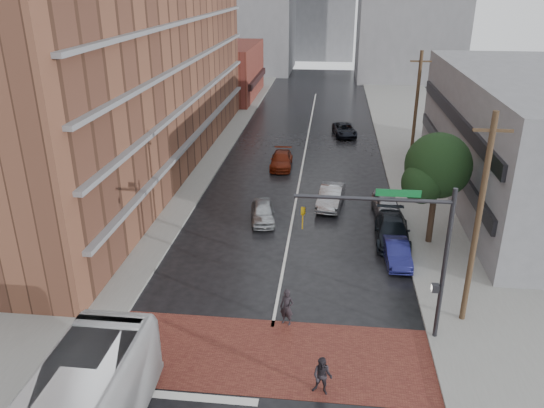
% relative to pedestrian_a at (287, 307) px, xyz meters
% --- Properties ---
extents(ground, '(160.00, 160.00, 0.00)m').
position_rel_pedestrian_a_xyz_m(ground, '(-0.63, -2.84, -0.90)').
color(ground, black).
rests_on(ground, ground).
extents(crosswalk, '(14.00, 5.00, 0.02)m').
position_rel_pedestrian_a_xyz_m(crosswalk, '(-0.63, -2.34, -0.89)').
color(crosswalk, brown).
rests_on(crosswalk, ground).
extents(sidewalk_west, '(9.00, 90.00, 0.15)m').
position_rel_pedestrian_a_xyz_m(sidewalk_west, '(-12.13, 22.16, -0.83)').
color(sidewalk_west, gray).
rests_on(sidewalk_west, ground).
extents(sidewalk_east, '(9.00, 90.00, 0.15)m').
position_rel_pedestrian_a_xyz_m(sidewalk_east, '(10.87, 22.16, -0.83)').
color(sidewalk_east, gray).
rests_on(sidewalk_east, ground).
extents(storefront_west, '(8.00, 16.00, 7.00)m').
position_rel_pedestrian_a_xyz_m(storefront_west, '(-12.63, 51.16, 2.60)').
color(storefront_west, brown).
rests_on(storefront_west, ground).
extents(building_east, '(11.00, 26.00, 9.00)m').
position_rel_pedestrian_a_xyz_m(building_east, '(15.87, 17.16, 3.60)').
color(building_east, gray).
rests_on(building_east, ground).
extents(street_tree, '(4.20, 4.10, 6.90)m').
position_rel_pedestrian_a_xyz_m(street_tree, '(7.89, 9.19, 3.83)').
color(street_tree, '#332319').
rests_on(street_tree, ground).
extents(signal_mast, '(6.50, 0.30, 7.20)m').
position_rel_pedestrian_a_xyz_m(signal_mast, '(5.21, -0.34, 3.83)').
color(signal_mast, '#2D2D33').
rests_on(signal_mast, ground).
extents(utility_pole_near, '(1.60, 0.26, 10.00)m').
position_rel_pedestrian_a_xyz_m(utility_pole_near, '(8.17, 1.16, 4.24)').
color(utility_pole_near, '#473321').
rests_on(utility_pole_near, ground).
extents(utility_pole_far, '(1.60, 0.26, 10.00)m').
position_rel_pedestrian_a_xyz_m(utility_pole_far, '(8.17, 21.16, 4.24)').
color(utility_pole_far, '#473321').
rests_on(utility_pole_far, ground).
extents(pedestrian_a, '(0.76, 0.62, 1.81)m').
position_rel_pedestrian_a_xyz_m(pedestrian_a, '(0.00, 0.00, 0.00)').
color(pedestrian_a, black).
rests_on(pedestrian_a, ground).
extents(pedestrian_b, '(0.93, 0.80, 1.63)m').
position_rel_pedestrian_a_xyz_m(pedestrian_b, '(1.74, -4.34, -0.09)').
color(pedestrian_b, black).
rests_on(pedestrian_b, ground).
extents(car_travel_a, '(2.13, 4.01, 1.30)m').
position_rel_pedestrian_a_xyz_m(car_travel_a, '(-2.58, 11.25, -0.25)').
color(car_travel_a, '#A5A9AD').
rests_on(car_travel_a, ground).
extents(car_travel_b, '(2.12, 4.58, 1.46)m').
position_rel_pedestrian_a_xyz_m(car_travel_b, '(1.88, 14.36, -0.18)').
color(car_travel_b, '#9EA1A6').
rests_on(car_travel_b, ground).
extents(car_travel_c, '(1.89, 4.44, 1.28)m').
position_rel_pedestrian_a_xyz_m(car_travel_c, '(-2.41, 22.38, -0.26)').
color(car_travel_c, maroon).
rests_on(car_travel_c, ground).
extents(suv_travel, '(2.75, 4.74, 1.24)m').
position_rel_pedestrian_a_xyz_m(suv_travel, '(3.09, 33.16, -0.28)').
color(suv_travel, black).
rests_on(suv_travel, ground).
extents(car_parked_near, '(1.49, 3.82, 1.24)m').
position_rel_pedestrian_a_xyz_m(car_parked_near, '(5.67, 6.61, -0.28)').
color(car_parked_near, '#16184E').
rests_on(car_parked_near, ground).
extents(car_parked_mid, '(2.13, 4.98, 1.43)m').
position_rel_pedestrian_a_xyz_m(car_parked_mid, '(5.67, 9.27, -0.19)').
color(car_parked_mid, black).
rests_on(car_parked_mid, ground).
extents(car_parked_far, '(2.06, 4.39, 1.45)m').
position_rel_pedestrian_a_xyz_m(car_parked_far, '(5.67, 13.16, -0.18)').
color(car_parked_far, '#98999F').
rests_on(car_parked_far, ground).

